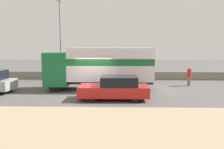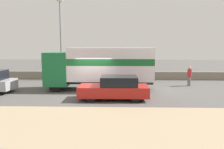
# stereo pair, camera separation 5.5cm
# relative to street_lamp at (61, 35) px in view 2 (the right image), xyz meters

# --- Properties ---
(ground_plane) EXTENTS (80.00, 80.00, 0.00)m
(ground_plane) POSITION_rel_street_lamp_xyz_m (3.80, -6.74, -4.42)
(ground_plane) COLOR #514F4C
(dirt_shoulder_foreground) EXTENTS (60.00, 4.96, 0.04)m
(dirt_shoulder_foreground) POSITION_rel_street_lamp_xyz_m (3.80, -12.07, -4.40)
(dirt_shoulder_foreground) COLOR #9E896B
(dirt_shoulder_foreground) RESTS_ON ground_plane
(stone_wall_backdrop) EXTENTS (60.00, 0.35, 0.80)m
(stone_wall_backdrop) POSITION_rel_street_lamp_xyz_m (3.80, 0.52, -4.02)
(stone_wall_backdrop) COLOR gray
(stone_wall_backdrop) RESTS_ON ground_plane
(street_lamp) EXTENTS (0.56, 0.28, 7.73)m
(street_lamp) POSITION_rel_street_lamp_xyz_m (0.00, 0.00, 0.00)
(street_lamp) COLOR slate
(street_lamp) RESTS_ON ground_plane
(box_truck) EXTENTS (8.02, 2.37, 3.20)m
(box_truck) POSITION_rel_street_lamp_xyz_m (4.23, -4.61, -2.57)
(box_truck) COLOR #196B38
(box_truck) RESTS_ON ground_plane
(car_hatchback) EXTENTS (4.31, 1.77, 1.47)m
(car_hatchback) POSITION_rel_street_lamp_xyz_m (5.35, -7.69, -3.70)
(car_hatchback) COLOR #B21E19
(car_hatchback) RESTS_ON ground_plane
(pedestrian) EXTENTS (0.36, 0.36, 1.63)m
(pedestrian) POSITION_rel_street_lamp_xyz_m (11.50, -2.81, -3.58)
(pedestrian) COLOR slate
(pedestrian) RESTS_ON ground_plane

